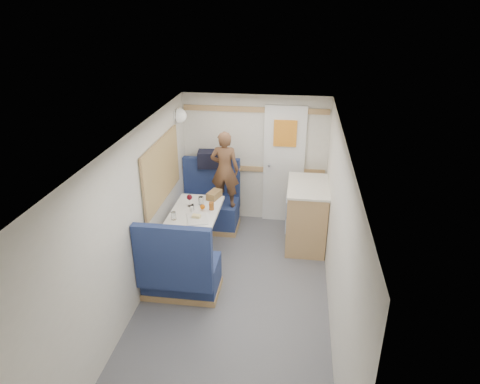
# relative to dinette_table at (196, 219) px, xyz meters

# --- Properties ---
(floor) EXTENTS (4.50, 4.50, 0.00)m
(floor) POSITION_rel_dinette_table_xyz_m (0.65, -1.00, -0.57)
(floor) COLOR #515156
(floor) RESTS_ON ground
(ceiling) EXTENTS (4.50, 4.50, 0.00)m
(ceiling) POSITION_rel_dinette_table_xyz_m (0.65, -1.00, 1.43)
(ceiling) COLOR silver
(ceiling) RESTS_ON wall_back
(wall_back) EXTENTS (2.20, 0.02, 2.00)m
(wall_back) POSITION_rel_dinette_table_xyz_m (0.65, 1.25, 0.43)
(wall_back) COLOR silver
(wall_back) RESTS_ON floor
(wall_left) EXTENTS (0.02, 4.50, 2.00)m
(wall_left) POSITION_rel_dinette_table_xyz_m (-0.45, -1.00, 0.43)
(wall_left) COLOR silver
(wall_left) RESTS_ON floor
(wall_right) EXTENTS (0.02, 4.50, 2.00)m
(wall_right) POSITION_rel_dinette_table_xyz_m (1.75, -1.00, 0.43)
(wall_right) COLOR silver
(wall_right) RESTS_ON floor
(oak_trim_low) EXTENTS (2.15, 0.02, 0.08)m
(oak_trim_low) POSITION_rel_dinette_table_xyz_m (0.65, 1.23, 0.28)
(oak_trim_low) COLOR #9D7E47
(oak_trim_low) RESTS_ON wall_back
(oak_trim_high) EXTENTS (2.15, 0.02, 0.08)m
(oak_trim_high) POSITION_rel_dinette_table_xyz_m (0.65, 1.23, 1.21)
(oak_trim_high) COLOR #9D7E47
(oak_trim_high) RESTS_ON wall_back
(side_window) EXTENTS (0.04, 1.30, 0.72)m
(side_window) POSITION_rel_dinette_table_xyz_m (-0.43, 0.00, 0.68)
(side_window) COLOR #96A58C
(side_window) RESTS_ON wall_left
(rear_door) EXTENTS (0.62, 0.12, 1.86)m
(rear_door) POSITION_rel_dinette_table_xyz_m (1.10, 1.22, 0.41)
(rear_door) COLOR white
(rear_door) RESTS_ON wall_back
(dinette_table) EXTENTS (0.62, 0.92, 0.72)m
(dinette_table) POSITION_rel_dinette_table_xyz_m (0.00, 0.00, 0.00)
(dinette_table) COLOR white
(dinette_table) RESTS_ON floor
(bench_far) EXTENTS (0.90, 0.59, 1.05)m
(bench_far) POSITION_rel_dinette_table_xyz_m (-0.00, 0.86, -0.27)
(bench_far) COLOR navy
(bench_far) RESTS_ON floor
(bench_near) EXTENTS (0.90, 0.59, 1.05)m
(bench_near) POSITION_rel_dinette_table_xyz_m (-0.00, -0.86, -0.27)
(bench_near) COLOR navy
(bench_near) RESTS_ON floor
(ledge) EXTENTS (0.90, 0.14, 0.04)m
(ledge) POSITION_rel_dinette_table_xyz_m (-0.00, 1.12, 0.31)
(ledge) COLOR #9D7E47
(ledge) RESTS_ON bench_far
(dome_light) EXTENTS (0.20, 0.20, 0.20)m
(dome_light) POSITION_rel_dinette_table_xyz_m (-0.39, 0.85, 1.18)
(dome_light) COLOR white
(dome_light) RESTS_ON wall_left
(galley_counter) EXTENTS (0.57, 0.92, 0.92)m
(galley_counter) POSITION_rel_dinette_table_xyz_m (1.47, 0.55, -0.10)
(galley_counter) COLOR #9D7E47
(galley_counter) RESTS_ON floor
(person) EXTENTS (0.42, 0.28, 1.14)m
(person) POSITION_rel_dinette_table_xyz_m (0.27, 0.71, 0.45)
(person) COLOR brown
(person) RESTS_ON bench_far
(duffel_bag) EXTENTS (0.54, 0.30, 0.25)m
(duffel_bag) POSITION_rel_dinette_table_xyz_m (0.05, 1.12, 0.46)
(duffel_bag) COLOR black
(duffel_bag) RESTS_ON ledge
(tray) EXTENTS (0.34, 0.39, 0.02)m
(tray) POSITION_rel_dinette_table_xyz_m (0.09, -0.28, 0.16)
(tray) COLOR silver
(tray) RESTS_ON dinette_table
(orange_fruit) EXTENTS (0.07, 0.07, 0.07)m
(orange_fruit) POSITION_rel_dinette_table_xyz_m (0.10, -0.02, 0.21)
(orange_fruit) COLOR #E14C0A
(orange_fruit) RESTS_ON tray
(cheese_block) EXTENTS (0.11, 0.07, 0.04)m
(cheese_block) POSITION_rel_dinette_table_xyz_m (0.07, -0.26, 0.19)
(cheese_block) COLOR #DECD80
(cheese_block) RESTS_ON tray
(wine_glass) EXTENTS (0.08, 0.08, 0.17)m
(wine_glass) POSITION_rel_dinette_table_xyz_m (-0.10, 0.08, 0.28)
(wine_glass) COLOR white
(wine_glass) RESTS_ON dinette_table
(tumbler_left) EXTENTS (0.06, 0.06, 0.11)m
(tumbler_left) POSITION_rel_dinette_table_xyz_m (-0.21, -0.32, 0.21)
(tumbler_left) COLOR white
(tumbler_left) RESTS_ON dinette_table
(tumbler_right) EXTENTS (0.07, 0.07, 0.11)m
(tumbler_right) POSITION_rel_dinette_table_xyz_m (0.04, 0.15, 0.21)
(tumbler_right) COLOR white
(tumbler_right) RESTS_ON dinette_table
(beer_glass) EXTENTS (0.07, 0.07, 0.10)m
(beer_glass) POSITION_rel_dinette_table_xyz_m (0.21, 0.02, 0.21)
(beer_glass) COLOR brown
(beer_glass) RESTS_ON dinette_table
(pepper_grinder) EXTENTS (0.03, 0.03, 0.09)m
(pepper_grinder) POSITION_rel_dinette_table_xyz_m (-0.03, -0.03, 0.20)
(pepper_grinder) COLOR black
(pepper_grinder) RESTS_ON dinette_table
(salt_grinder) EXTENTS (0.04, 0.04, 0.10)m
(salt_grinder) POSITION_rel_dinette_table_xyz_m (-0.02, -0.12, 0.20)
(salt_grinder) COLOR white
(salt_grinder) RESTS_ON dinette_table
(bread_loaf) EXTENTS (0.20, 0.27, 0.10)m
(bread_loaf) POSITION_rel_dinette_table_xyz_m (0.18, 0.38, 0.20)
(bread_loaf) COLOR olive
(bread_loaf) RESTS_ON dinette_table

